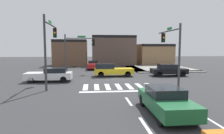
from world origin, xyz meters
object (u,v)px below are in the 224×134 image
Objects in this scene: traffic_signal_northwest at (79,47)px; car_white at (50,75)px; car_yellow at (111,70)px; car_black at (169,70)px; traffic_signal_southeast at (171,44)px; traffic_signal_southwest at (50,40)px; car_red at (93,65)px; car_green at (165,100)px.

traffic_signal_northwest is 7.76m from car_white.
car_yellow is 7.41m from car_white.
traffic_signal_southeast is at bearing -110.44° from car_black.
traffic_signal_southwest reaches higher than car_black.
traffic_signal_southeast is 8.40m from car_yellow.
car_yellow reaches higher than car_black.
car_green is (3.66, -22.52, -0.03)m from car_red.
traffic_signal_southwest is 1.39× the size of car_black.
traffic_signal_southwest is at bearing 42.46° from car_green.
car_red is at bearing -15.23° from traffic_signal_southwest.
traffic_signal_southwest reaches higher than car_yellow.
traffic_signal_northwest is 1.30× the size of car_red.
traffic_signal_southeast is 1.36× the size of car_red.
car_yellow is at bearing 177.27° from car_black.
car_red is (-7.31, 14.30, -3.11)m from traffic_signal_southeast.
traffic_signal_northwest is at bearing 44.65° from traffic_signal_southeast.
traffic_signal_southeast is 6.71m from car_black.
traffic_signal_northwest reaches higher than car_green.
car_black is at bearing -2.73° from car_yellow.
traffic_signal_northwest is 1.16× the size of car_green.
traffic_signal_southeast is 9.53m from car_green.
traffic_signal_southeast is (9.32, -9.44, 0.20)m from traffic_signal_northwest.
traffic_signal_northwest reaches higher than car_white.
car_red is (-2.20, 8.38, -0.04)m from car_yellow.
car_black is (13.27, 5.55, -3.42)m from traffic_signal_southwest.
car_yellow is 1.16× the size of car_red.
traffic_signal_northwest is at bearing -11.27° from traffic_signal_southwest.
car_black is 14.93m from car_green.
traffic_signal_southeast reaches higher than car_black.
car_red is at bearing 27.08° from traffic_signal_southeast.
car_yellow is at bearing -154.23° from car_white.
car_black is at bearing -20.44° from traffic_signal_southeast.
traffic_signal_southeast reaches higher than car_green.
traffic_signal_northwest reaches higher than car_black.
traffic_signal_southeast reaches higher than car_white.
traffic_signal_southwest reaches higher than car_green.
car_white is at bearing 77.13° from traffic_signal_southeast.
car_white is at bearing -110.07° from traffic_signal_northwest.
traffic_signal_southwest reaches higher than car_white.
car_yellow is (6.09, 5.89, -3.38)m from traffic_signal_southwest.
traffic_signal_southwest is at bearing -135.94° from car_yellow.
traffic_signal_northwest is 18.78m from car_green.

